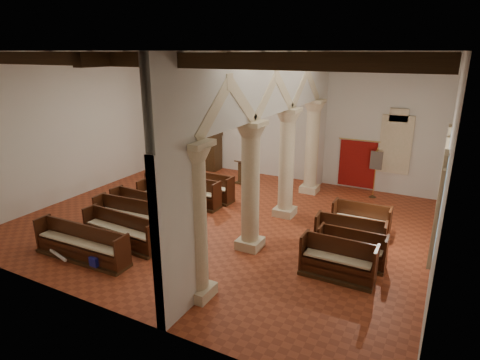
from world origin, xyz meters
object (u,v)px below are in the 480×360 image
(pipe_organ, at_px, (202,143))
(processional_banner, at_px, (374,180))
(nave_pew_0, at_px, (82,248))
(lectern, at_px, (241,174))
(aisle_pew_0, at_px, (337,265))

(pipe_organ, xyz_separation_m, processional_banner, (8.92, -0.42, -0.60))
(pipe_organ, bearing_deg, nave_pew_0, -77.89)
(lectern, relative_size, nave_pew_0, 0.35)
(lectern, bearing_deg, aisle_pew_0, -43.67)
(pipe_organ, xyz_separation_m, aisle_pew_0, (9.22, -7.47, -0.99))
(pipe_organ, distance_m, lectern, 3.44)
(aisle_pew_0, bearing_deg, nave_pew_0, -160.40)
(lectern, distance_m, nave_pew_0, 8.68)
(nave_pew_0, relative_size, aisle_pew_0, 1.61)
(aisle_pew_0, bearing_deg, pipe_organ, 140.89)
(nave_pew_0, height_order, aisle_pew_0, aisle_pew_0)
(pipe_organ, height_order, nave_pew_0, pipe_organ)
(pipe_organ, distance_m, processional_banner, 8.95)
(processional_banner, distance_m, nave_pew_0, 11.75)
(aisle_pew_0, bearing_deg, processional_banner, 92.32)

